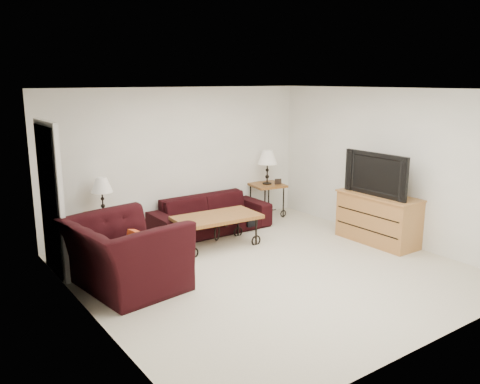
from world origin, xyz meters
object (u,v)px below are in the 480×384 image
(lamp_right, at_px, (267,167))
(tv_stand, at_px, (378,218))
(side_table_right, at_px, (267,200))
(sofa, at_px, (211,214))
(coffee_table, at_px, (217,231))
(armchair, at_px, (125,254))
(side_table_left, at_px, (105,231))
(lamp_left, at_px, (102,196))
(television, at_px, (380,174))
(backpack, at_px, (248,219))

(lamp_right, xyz_separation_m, tv_stand, (0.52, -2.27, -0.58))
(side_table_right, distance_m, tv_stand, 2.33)
(sofa, relative_size, coffee_table, 1.57)
(lamp_right, bearing_deg, coffee_table, -152.43)
(tv_stand, bearing_deg, side_table_right, 102.99)
(lamp_right, xyz_separation_m, armchair, (-3.58, -1.61, -0.52))
(sofa, height_order, lamp_right, lamp_right)
(sofa, relative_size, side_table_left, 3.68)
(coffee_table, relative_size, tv_stand, 1.01)
(lamp_left, bearing_deg, lamp_right, 0.00)
(side_table_left, bearing_deg, sofa, -5.52)
(lamp_left, distance_m, television, 4.40)
(sofa, xyz_separation_m, television, (1.90, -2.09, 0.84))
(sofa, distance_m, lamp_left, 1.95)
(lamp_left, bearing_deg, coffee_table, -30.79)
(lamp_left, xyz_separation_m, television, (3.76, -2.27, 0.29))
(coffee_table, relative_size, armchair, 0.96)
(side_table_right, xyz_separation_m, lamp_right, (-0.00, 0.00, 0.65))
(lamp_right, height_order, television, television)
(lamp_right, distance_m, tv_stand, 2.40)
(side_table_left, xyz_separation_m, tv_stand, (3.78, -2.27, 0.11))
(side_table_right, height_order, armchair, armchair)
(lamp_right, height_order, tv_stand, lamp_right)
(sofa, xyz_separation_m, backpack, (0.57, -0.34, -0.11))
(sofa, relative_size, lamp_right, 3.24)
(side_table_left, relative_size, tv_stand, 0.43)
(side_table_right, bearing_deg, coffee_table, -152.43)
(sofa, distance_m, side_table_left, 1.87)
(coffee_table, bearing_deg, sofa, 64.97)
(coffee_table, distance_m, television, 2.77)
(sofa, distance_m, armchair, 2.62)
(television, bearing_deg, side_table_left, -121.08)
(side_table_left, xyz_separation_m, lamp_left, (0.00, 0.00, 0.58))
(armchair, height_order, television, television)
(backpack, bearing_deg, coffee_table, -145.56)
(sofa, xyz_separation_m, armchair, (-2.18, -1.43, 0.15))
(lamp_left, height_order, lamp_right, lamp_right)
(coffee_table, distance_m, armchair, 1.99)
(tv_stand, bearing_deg, side_table_left, 149.05)
(armchair, bearing_deg, tv_stand, -106.59)
(lamp_left, distance_m, coffee_table, 1.88)
(sofa, relative_size, side_table_right, 3.24)
(lamp_right, relative_size, backpack, 1.61)
(armchair, distance_m, backpack, 2.98)
(sofa, bearing_deg, backpack, -30.44)
(side_table_right, height_order, television, television)
(lamp_left, height_order, armchair, lamp_left)
(side_table_left, distance_m, armchair, 1.65)
(sofa, height_order, television, television)
(television, bearing_deg, armchair, -99.10)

